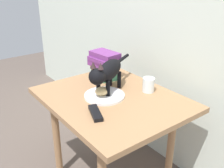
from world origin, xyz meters
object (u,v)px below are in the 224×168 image
(candle_jar, at_px, (148,86))
(tv_remote, at_px, (95,113))
(plate, at_px, (104,96))
(cat, at_px, (107,72))
(book_stack, at_px, (104,65))
(side_table, at_px, (112,109))
(bread_roll, at_px, (102,91))

(candle_jar, relative_size, tv_remote, 0.57)
(plate, distance_m, cat, 0.14)
(plate, relative_size, book_stack, 1.08)
(side_table, distance_m, plate, 0.10)
(book_stack, relative_size, candle_jar, 2.51)
(side_table, height_order, tv_remote, tv_remote)
(side_table, xyz_separation_m, candle_jar, (0.07, 0.22, 0.12))
(bread_roll, height_order, book_stack, book_stack)
(plate, bearing_deg, side_table, 49.51)
(bread_roll, relative_size, cat, 0.18)
(cat, height_order, book_stack, cat)
(side_table, bearing_deg, tv_remote, -59.74)
(cat, distance_m, book_stack, 0.25)
(book_stack, bearing_deg, bread_roll, -37.75)
(side_table, relative_size, tv_remote, 5.46)
(side_table, xyz_separation_m, bread_roll, (-0.03, -0.05, 0.12))
(bread_roll, relative_size, tv_remote, 0.53)
(candle_jar, height_order, tv_remote, candle_jar)
(bread_roll, bearing_deg, tv_remote, -45.20)
(plate, distance_m, tv_remote, 0.20)
(side_table, relative_size, bread_roll, 10.24)
(bread_roll, xyz_separation_m, cat, (-0.03, 0.06, 0.09))
(candle_jar, bearing_deg, tv_remote, -84.57)
(cat, bearing_deg, candle_jar, 58.11)
(side_table, bearing_deg, candle_jar, 71.96)
(plate, distance_m, candle_jar, 0.27)
(bread_roll, bearing_deg, side_table, 58.11)
(cat, xyz_separation_m, tv_remote, (0.17, -0.20, -0.12))
(side_table, relative_size, candle_jar, 9.64)
(side_table, height_order, plate, plate)
(tv_remote, bearing_deg, side_table, 141.26)
(bread_roll, xyz_separation_m, book_stack, (-0.24, 0.19, 0.05))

